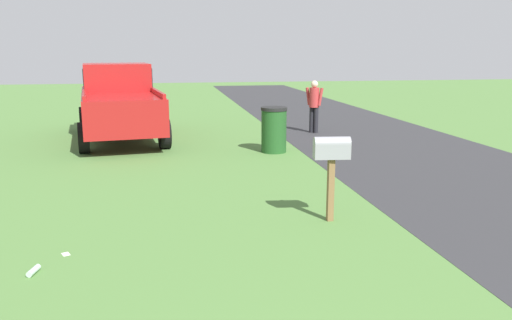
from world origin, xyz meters
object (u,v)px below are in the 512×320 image
mailbox (332,154)px  pickup_truck (119,99)px  trash_bin (274,130)px  pedestrian (314,103)px

mailbox → pickup_truck: pickup_truck is taller
mailbox → trash_bin: bearing=3.3°
mailbox → pickup_truck: 8.82m
pickup_truck → trash_bin: 4.81m
trash_bin → pedestrian: size_ratio=0.71×
pickup_truck → trash_bin: (-2.77, -3.90, -0.55)m
trash_bin → mailbox: bearing=177.2°
pickup_truck → pedestrian: size_ratio=3.61×
pickup_truck → trash_bin: size_ratio=5.11×
mailbox → pedestrian: bearing=-8.4°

